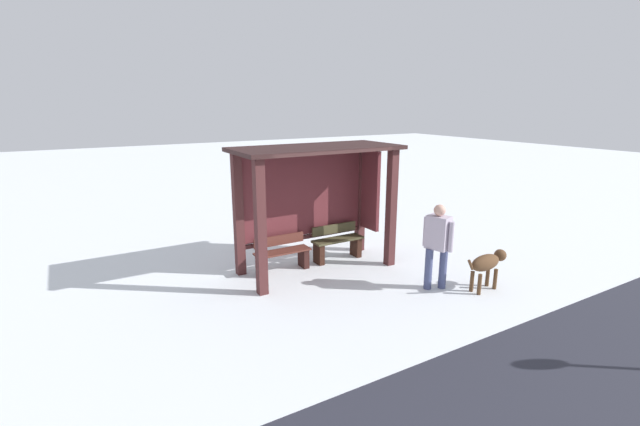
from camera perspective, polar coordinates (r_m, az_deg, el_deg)
name	(u,v)px	position (r m, az deg, el deg)	size (l,w,h in m)	color
ground_plane	(317,269)	(9.09, -0.38, -7.29)	(60.00, 60.00, 0.00)	silver
bus_shelter	(317,184)	(8.83, -0.46, 3.79)	(3.29, 1.48, 2.52)	#452121
bench_left_inside	(282,255)	(8.91, -4.97, -5.53)	(1.15, 0.35, 0.72)	#582B22
bench_center_inside	(337,244)	(9.51, 2.27, -4.00)	(1.15, 0.35, 0.76)	#423D26
person_walking	(438,241)	(8.15, 15.10, -3.52)	(0.43, 0.59, 1.59)	#B2A5B8
dog	(487,263)	(8.52, 21.00, -6.15)	(1.02, 0.30, 0.70)	#533721
road_strip	(562,424)	(5.78, 29.02, -22.97)	(36.00, 3.21, 0.01)	#282933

